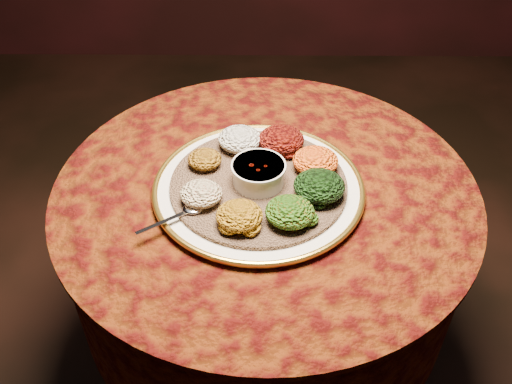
{
  "coord_description": "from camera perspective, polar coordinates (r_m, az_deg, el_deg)",
  "views": [
    {
      "loc": [
        -0.01,
        -0.97,
        1.57
      ],
      "look_at": [
        -0.02,
        -0.05,
        0.76
      ],
      "focal_mm": 40.0,
      "sensor_mm": 36.0,
      "label": 1
    }
  ],
  "objects": [
    {
      "name": "portion_kik",
      "position": [
        1.14,
        -1.67,
        -2.38
      ],
      "size": [
        0.1,
        0.09,
        0.05
      ],
      "primitive_type": "ellipsoid",
      "color": "#995E0D",
      "rests_on": "injera"
    },
    {
      "name": "portion_gomen",
      "position": [
        1.21,
        6.35,
        0.6
      ],
      "size": [
        0.11,
        0.1,
        0.05
      ],
      "primitive_type": "ellipsoid",
      "color": "black",
      "rests_on": "injera"
    },
    {
      "name": "portion_ayib",
      "position": [
        1.34,
        -1.64,
        5.31
      ],
      "size": [
        0.1,
        0.1,
        0.05
      ],
      "primitive_type": "ellipsoid",
      "color": "silver",
      "rests_on": "injera"
    },
    {
      "name": "stew_bowl",
      "position": [
        1.23,
        0.26,
        1.98
      ],
      "size": [
        0.12,
        0.12,
        0.05
      ],
      "color": "silver",
      "rests_on": "injera"
    },
    {
      "name": "portion_kitfo",
      "position": [
        1.33,
        2.54,
        5.26
      ],
      "size": [
        0.11,
        0.1,
        0.05
      ],
      "primitive_type": "ellipsoid",
      "color": "black",
      "rests_on": "injera"
    },
    {
      "name": "portion_mixveg",
      "position": [
        1.15,
        3.4,
        -2.0
      ],
      "size": [
        0.1,
        0.1,
        0.05
      ],
      "primitive_type": "ellipsoid",
      "color": "#8C2F09",
      "rests_on": "injera"
    },
    {
      "name": "portion_tikil",
      "position": [
        1.28,
        5.97,
        3.11
      ],
      "size": [
        0.1,
        0.1,
        0.05
      ],
      "primitive_type": "ellipsoid",
      "color": "#BA8B0F",
      "rests_on": "injera"
    },
    {
      "name": "table",
      "position": [
        1.41,
        0.88,
        -4.9
      ],
      "size": [
        0.96,
        0.96,
        0.73
      ],
      "color": "black",
      "rests_on": "ground"
    },
    {
      "name": "platter",
      "position": [
        1.26,
        0.25,
        0.42
      ],
      "size": [
        0.54,
        0.54,
        0.02
      ],
      "rotation": [
        0.0,
        0.0,
        -0.24
      ],
      "color": "silver",
      "rests_on": "table"
    },
    {
      "name": "spoon",
      "position": [
        1.18,
        -6.84,
        -1.91
      ],
      "size": [
        0.13,
        0.09,
        0.01
      ],
      "rotation": [
        0.0,
        0.0,
        -2.54
      ],
      "color": "silver",
      "rests_on": "injera"
    },
    {
      "name": "portion_shiro",
      "position": [
        1.29,
        -5.15,
        3.29
      ],
      "size": [
        0.08,
        0.07,
        0.04
      ],
      "primitive_type": "ellipsoid",
      "color": "#865C10",
      "rests_on": "injera"
    },
    {
      "name": "portion_timatim",
      "position": [
        1.2,
        -5.5,
        -0.17
      ],
      "size": [
        0.09,
        0.08,
        0.04
      ],
      "primitive_type": "ellipsoid",
      "color": "maroon",
      "rests_on": "injera"
    },
    {
      "name": "injera",
      "position": [
        1.26,
        0.25,
        0.79
      ],
      "size": [
        0.49,
        0.49,
        0.01
      ],
      "primitive_type": "cylinder",
      "rotation": [
        0.0,
        0.0,
        -0.29
      ],
      "color": "#8C6446",
      "rests_on": "platter"
    }
  ]
}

